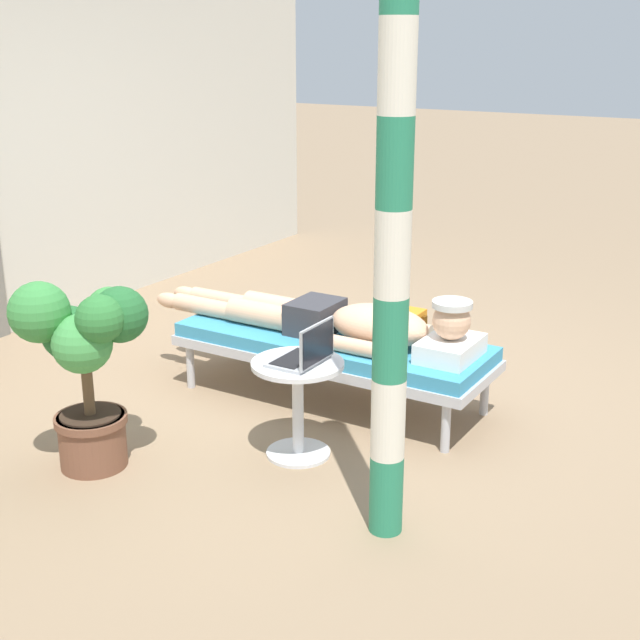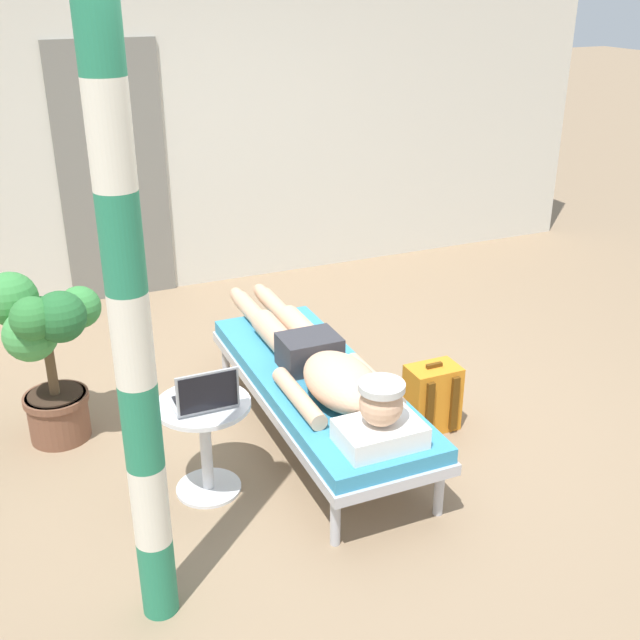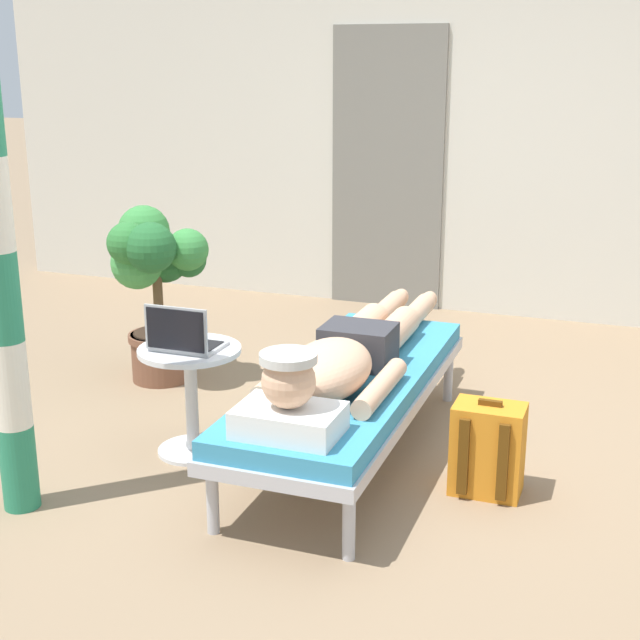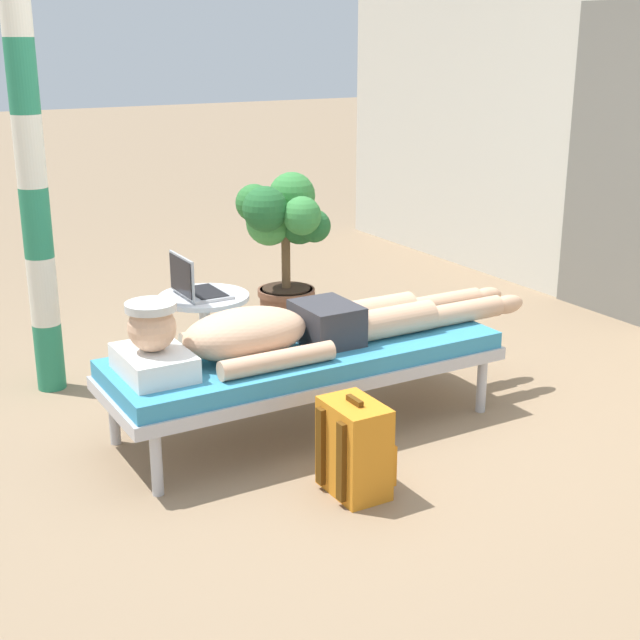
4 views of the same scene
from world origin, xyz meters
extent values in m
plane|color=#8C7256|center=(0.00, 0.00, 0.00)|extent=(40.00, 40.00, 0.00)
cube|color=slate|center=(-0.71, 2.64, 1.02)|extent=(0.84, 0.03, 2.04)
cylinder|color=#B7B7BC|center=(-0.39, 0.83, 0.14)|extent=(0.05, 0.05, 0.28)
cylinder|color=#B7B7BC|center=(0.18, 0.83, 0.14)|extent=(0.05, 0.05, 0.28)
cylinder|color=#B7B7BC|center=(-0.39, -0.89, 0.14)|extent=(0.05, 0.05, 0.28)
cylinder|color=#B7B7BC|center=(0.18, -0.89, 0.14)|extent=(0.05, 0.05, 0.28)
cube|color=#B7B7BC|center=(-0.10, -0.03, 0.31)|extent=(0.66, 1.93, 0.06)
cube|color=teal|center=(-0.10, -0.03, 0.38)|extent=(0.64, 1.89, 0.08)
cube|color=white|center=(-0.10, -0.78, 0.47)|extent=(0.40, 0.28, 0.11)
sphere|color=#D8A884|center=(-0.10, -0.78, 0.64)|extent=(0.21, 0.21, 0.21)
cylinder|color=silver|center=(-0.10, -0.78, 0.73)|extent=(0.22, 0.22, 0.03)
ellipsoid|color=#D8A884|center=(-0.10, -0.34, 0.54)|extent=(0.35, 0.60, 0.23)
cylinder|color=#D8A884|center=(-0.32, -0.29, 0.46)|extent=(0.09, 0.55, 0.09)
cylinder|color=#D8A884|center=(0.12, -0.29, 0.46)|extent=(0.09, 0.55, 0.09)
cube|color=#333338|center=(-0.10, 0.09, 0.52)|extent=(0.33, 0.26, 0.19)
cylinder|color=#D8A884|center=(-0.19, 0.43, 0.49)|extent=(0.15, 0.42, 0.15)
cylinder|color=#D8A884|center=(-0.19, 0.86, 0.47)|extent=(0.11, 0.44, 0.11)
ellipsoid|color=#D8A884|center=(-0.19, 1.15, 0.47)|extent=(0.09, 0.20, 0.10)
cylinder|color=#D8A884|center=(-0.02, 0.43, 0.49)|extent=(0.15, 0.42, 0.15)
cylinder|color=#D8A884|center=(-0.02, 0.86, 0.47)|extent=(0.11, 0.44, 0.11)
ellipsoid|color=#D8A884|center=(-0.02, 1.15, 0.47)|extent=(0.09, 0.20, 0.10)
cylinder|color=silver|center=(-0.82, -0.25, 0.01)|extent=(0.34, 0.34, 0.02)
cylinder|color=silver|center=(-0.82, -0.25, 0.26)|extent=(0.06, 0.06, 0.48)
cylinder|color=silver|center=(-0.82, -0.25, 0.51)|extent=(0.48, 0.48, 0.02)
cube|color=#A5A8AD|center=(-0.82, -0.25, 0.53)|extent=(0.31, 0.22, 0.02)
cube|color=black|center=(-0.82, -0.24, 0.54)|extent=(0.27, 0.15, 0.00)
cube|color=#A5A8AD|center=(-0.82, -0.36, 0.64)|extent=(0.31, 0.01, 0.21)
cube|color=black|center=(-0.82, -0.37, 0.64)|extent=(0.29, 0.00, 0.19)
cube|color=orange|center=(0.57, -0.17, 0.20)|extent=(0.30, 0.20, 0.40)
cube|color=orange|center=(0.57, -0.05, 0.13)|extent=(0.23, 0.04, 0.18)
cube|color=#56330C|center=(0.48, -0.29, 0.20)|extent=(0.04, 0.02, 0.34)
cube|color=#56330C|center=(0.65, -0.29, 0.20)|extent=(0.04, 0.02, 0.34)
cube|color=#56330C|center=(0.57, -0.17, 0.41)|extent=(0.10, 0.02, 0.02)
cylinder|color=brown|center=(-1.47, 0.59, 0.14)|extent=(0.34, 0.34, 0.28)
cylinder|color=brown|center=(-1.47, 0.59, 0.26)|extent=(0.37, 0.37, 0.04)
cylinder|color=#332319|center=(-1.47, 0.59, 0.29)|extent=(0.31, 0.31, 0.01)
cylinder|color=brown|center=(-1.47, 0.59, 0.48)|extent=(0.06, 0.06, 0.40)
sphere|color=#38843D|center=(-1.27, 0.60, 0.79)|extent=(0.24, 0.24, 0.24)
sphere|color=#23602D|center=(-1.33, 0.72, 0.70)|extent=(0.21, 0.21, 0.21)
sphere|color=#23602D|center=(-1.47, 0.69, 0.70)|extent=(0.28, 0.28, 0.28)
sphere|color=#38843D|center=(-1.61, 0.72, 0.85)|extent=(0.30, 0.30, 0.30)
sphere|color=#429347|center=(-1.55, 0.52, 0.70)|extent=(0.29, 0.29, 0.29)
sphere|color=#2D7233|center=(-1.53, 0.41, 0.84)|extent=(0.23, 0.23, 0.23)
sphere|color=#23602D|center=(-1.39, 0.41, 0.83)|extent=(0.28, 0.28, 0.28)
cylinder|color=#267F59|center=(-1.24, -0.98, 0.18)|extent=(0.15, 0.15, 0.36)
cylinder|color=silver|center=(-1.24, -0.98, 0.55)|extent=(0.15, 0.15, 0.36)
cylinder|color=#267F59|center=(-1.24, -0.98, 0.91)|extent=(0.15, 0.15, 0.36)
cylinder|color=silver|center=(-1.24, -0.98, 1.27)|extent=(0.15, 0.15, 0.36)
cylinder|color=#267F59|center=(-1.24, -0.98, 1.64)|extent=(0.15, 0.15, 0.36)
camera|label=1|loc=(-4.33, -2.51, 2.12)|focal=49.12mm
camera|label=2|loc=(-1.62, -3.57, 2.48)|focal=43.72mm
camera|label=3|loc=(1.10, -3.72, 1.81)|focal=50.16mm
camera|label=4|loc=(3.41, -1.98, 1.84)|focal=50.28mm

